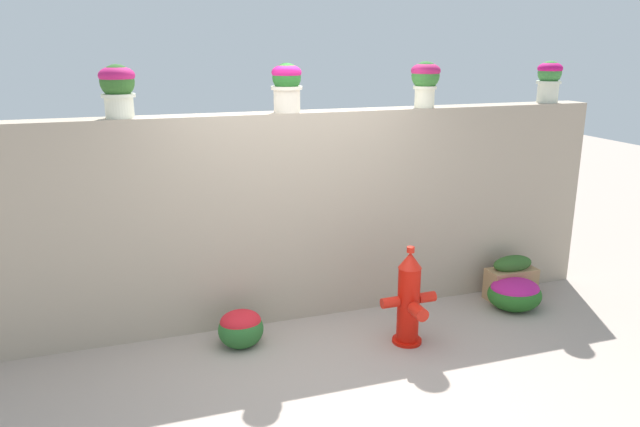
{
  "coord_description": "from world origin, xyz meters",
  "views": [
    {
      "loc": [
        -1.53,
        -4.17,
        2.65
      ],
      "look_at": [
        0.26,
        1.1,
        1.09
      ],
      "focal_mm": 33.84,
      "sensor_mm": 36.0,
      "label": 1
    }
  ],
  "objects": [
    {
      "name": "flower_bush_right",
      "position": [
        -0.61,
        0.78,
        0.18
      ],
      "size": [
        0.41,
        0.37,
        0.35
      ],
      "color": "#2B652B",
      "rests_on": "ground"
    },
    {
      "name": "fire_hydrant",
      "position": [
        0.85,
        0.34,
        0.42
      ],
      "size": [
        0.53,
        0.42,
        0.93
      ],
      "color": "red",
      "rests_on": "ground"
    },
    {
      "name": "ground_plane",
      "position": [
        0.0,
        0.0,
        0.0
      ],
      "size": [
        24.0,
        24.0,
        0.0
      ],
      "primitive_type": "plane",
      "color": "#A09085"
    },
    {
      "name": "stone_wall",
      "position": [
        0.0,
        1.3,
        1.02
      ],
      "size": [
        6.66,
        0.29,
        2.05
      ],
      "primitive_type": "cube",
      "color": "tan",
      "rests_on": "ground"
    },
    {
      "name": "potted_plant_3",
      "position": [
        1.42,
        1.27,
        2.33
      ],
      "size": [
        0.29,
        0.29,
        0.45
      ],
      "color": "#E9E4C5",
      "rests_on": "stone_wall"
    },
    {
      "name": "planter_box",
      "position": [
        2.36,
        0.9,
        0.23
      ],
      "size": [
        0.54,
        0.24,
        0.49
      ],
      "color": "#A17B52",
      "rests_on": "ground"
    },
    {
      "name": "potted_plant_2",
      "position": [
        -0.01,
        1.28,
        2.31
      ],
      "size": [
        0.29,
        0.29,
        0.45
      ],
      "color": "beige",
      "rests_on": "stone_wall"
    },
    {
      "name": "potted_plant_1",
      "position": [
        -1.49,
        1.29,
        2.32
      ],
      "size": [
        0.3,
        0.3,
        0.45
      ],
      "color": "beige",
      "rests_on": "stone_wall"
    },
    {
      "name": "flower_bush_left",
      "position": [
        2.25,
        0.68,
        0.17
      ],
      "size": [
        0.57,
        0.51,
        0.33
      ],
      "color": "#256020",
      "rests_on": "ground"
    },
    {
      "name": "potted_plant_4",
      "position": [
        2.93,
        1.31,
        2.31
      ],
      "size": [
        0.26,
        0.26,
        0.44
      ],
      "color": "silver",
      "rests_on": "stone_wall"
    }
  ]
}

